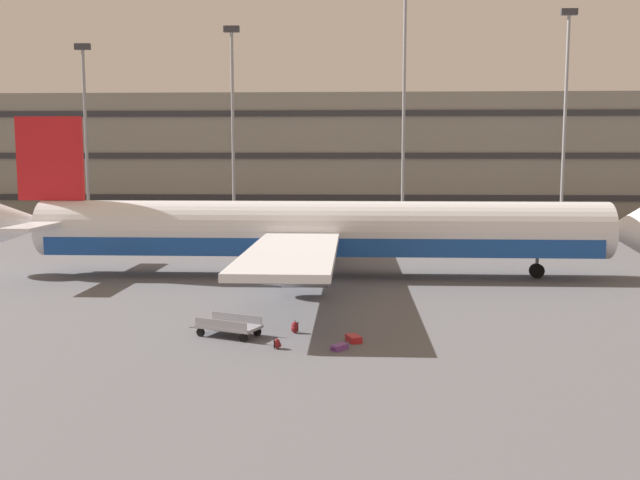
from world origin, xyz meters
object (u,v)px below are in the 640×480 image
object	(u,v)px
suitcase_large	(339,347)
backpack_red	(277,344)
suitcase_scuffed	(354,339)
backpack_laid_flat	(295,327)
baggage_cart	(229,326)
airliner	(314,232)

from	to	relation	value
suitcase_large	backpack_red	size ratio (longest dim) A/B	1.66
suitcase_scuffed	backpack_laid_flat	size ratio (longest dim) A/B	1.63
suitcase_large	backpack_laid_flat	xyz separation A→B (m)	(-1.94, 2.54, 0.13)
backpack_red	baggage_cart	size ratio (longest dim) A/B	0.14
suitcase_scuffed	backpack_laid_flat	xyz separation A→B (m)	(-2.50, 1.31, 0.11)
backpack_red	baggage_cart	world-z (taller)	baggage_cart
suitcase_large	backpack_red	distance (m)	2.43
suitcase_scuffed	suitcase_large	bearing A→B (deg)	-114.70
backpack_red	backpack_laid_flat	bearing A→B (deg)	78.65
backpack_laid_flat	baggage_cart	size ratio (longest dim) A/B	0.17
suitcase_scuffed	suitcase_large	distance (m)	1.35
suitcase_scuffed	suitcase_large	xyz separation A→B (m)	(-0.56, -1.22, -0.02)
suitcase_large	backpack_red	bearing A→B (deg)	178.02
backpack_laid_flat	baggage_cart	xyz separation A→B (m)	(-2.72, -0.63, 0.18)
airliner	suitcase_scuffed	distance (m)	16.05
airliner	backpack_red	distance (m)	16.99
suitcase_scuffed	backpack_red	size ratio (longest dim) A/B	1.98
airliner	backpack_red	world-z (taller)	airliner
airliner	backpack_laid_flat	world-z (taller)	airliner
backpack_red	suitcase_scuffed	bearing A→B (deg)	20.85
suitcase_large	baggage_cart	xyz separation A→B (m)	(-4.65, 1.91, 0.31)
airliner	suitcase_scuffed	xyz separation A→B (m)	(2.39, -15.64, -2.69)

